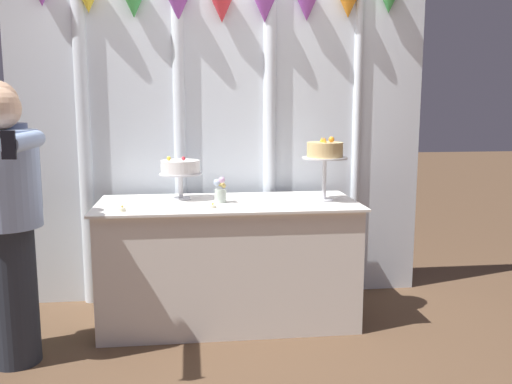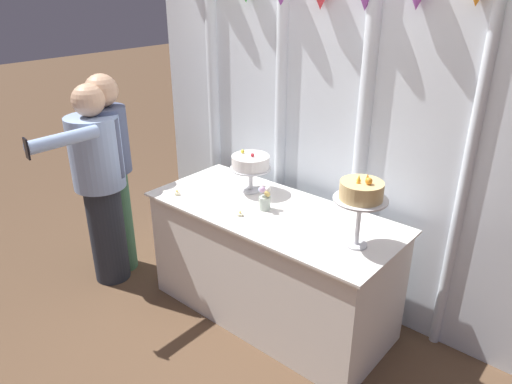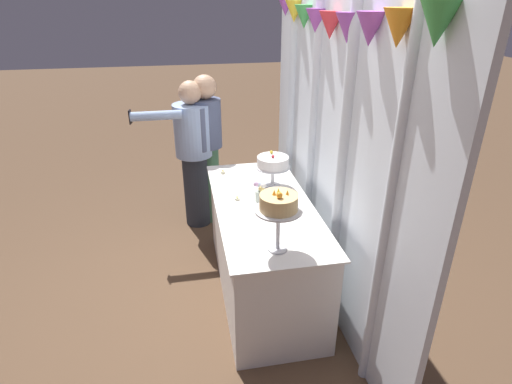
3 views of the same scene
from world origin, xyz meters
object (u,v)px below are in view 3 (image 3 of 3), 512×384
Objects in this scene: cake_display_nearleft at (273,163)px; guest_man_pink_jacket at (207,143)px; flower_vase at (260,192)px; cake_display_nearright at (279,205)px; tealight_far_left at (223,172)px; guest_man_dark_suit at (194,151)px; cake_table at (263,248)px; tealight_near_left at (237,199)px.

guest_man_pink_jacket is (-0.97, -0.46, -0.13)m from cake_display_nearleft.
cake_display_nearleft is 0.32m from flower_vase.
cake_display_nearleft is 0.95m from cake_display_nearright.
tealight_far_left is at bearing -132.02° from cake_display_nearleft.
guest_man_pink_jacket reaches higher than cake_display_nearleft.
cake_display_nearright is at bearing -10.69° from cake_display_nearleft.
flower_vase is 0.11× the size of guest_man_dark_suit.
cake_table is 1.36m from guest_man_dark_suit.
tealight_near_left reaches higher than cake_table.
tealight_far_left is (-0.59, -0.22, -0.07)m from flower_vase.
guest_man_dark_suit is (-1.84, -0.43, -0.29)m from cake_display_nearright.
guest_man_dark_suit reaches higher than flower_vase.
tealight_far_left is 0.62m from guest_man_dark_suit.
guest_man_dark_suit is (-1.11, -0.28, 0.01)m from tealight_near_left.
cake_table is 5.84× the size of cake_display_nearleft.
guest_man_pink_jacket is (-1.27, -0.32, 0.47)m from cake_table.
guest_man_pink_jacket is (-1.89, -0.28, -0.24)m from cake_display_nearright.
guest_man_pink_jacket reaches higher than guest_man_dark_suit.
flower_vase is (-0.67, 0.02, -0.24)m from cake_display_nearright.
guest_man_dark_suit is (-0.91, -0.60, -0.18)m from cake_display_nearleft.
cake_display_nearleft is at bearing 155.33° from cake_table.
cake_display_nearleft is at bearing 25.25° from guest_man_pink_jacket.
flower_vase is 0.11× the size of guest_man_pink_jacket.
tealight_far_left is at bearing -159.58° from flower_vase.
cake_display_nearleft is 0.42m from tealight_near_left.
cake_display_nearright is 10.70× the size of tealight_near_left.
guest_man_pink_jacket reaches higher than cake_display_nearright.
flower_vase is at bearing -31.24° from cake_display_nearleft.
guest_man_dark_suit is (-1.21, -0.47, 0.42)m from cake_table.
guest_man_pink_jacket is (-0.63, -0.08, 0.06)m from tealight_far_left.
cake_table is at bearing 19.08° from flower_vase.
cake_display_nearleft reaches higher than tealight_far_left.
guest_man_pink_jacket is at bearing -165.87° from cake_table.
cake_display_nearright reaches higher than flower_vase.
tealight_far_left reaches higher than tealight_near_left.
flower_vase is at bearing 21.08° from guest_man_dark_suit.
tealight_far_left reaches higher than cake_table.
cake_display_nearright is at bearing 8.98° from tealight_far_left.
flower_vase is 4.34× the size of tealight_far_left.
cake_display_nearright is 0.80m from tealight_near_left.
flower_vase is at bearing 71.16° from tealight_near_left.
flower_vase is at bearing 13.93° from guest_man_pink_jacket.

